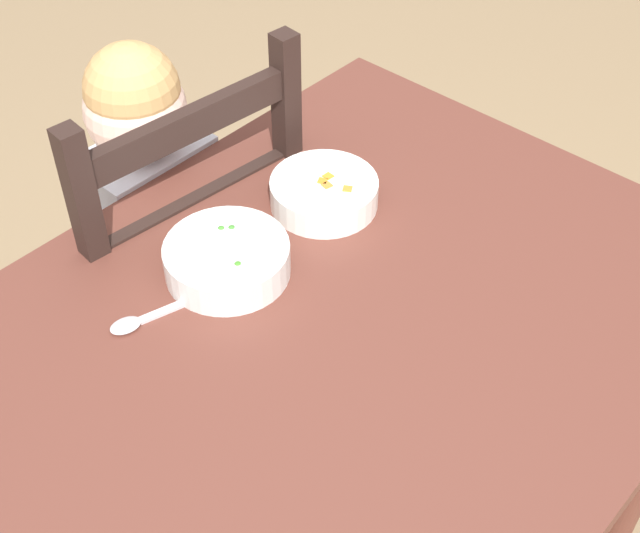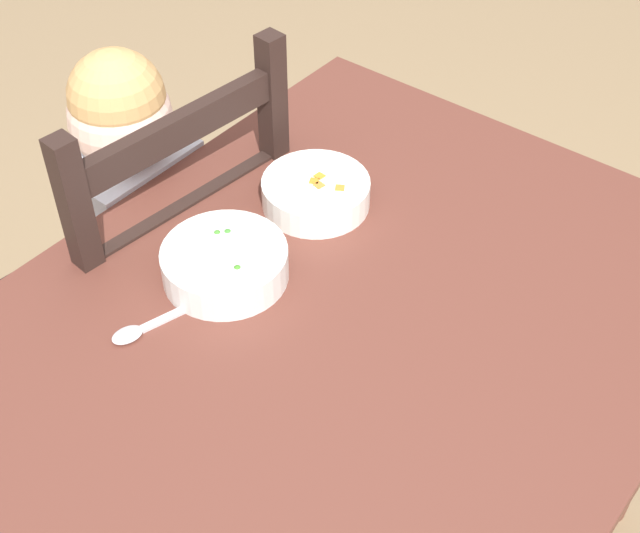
% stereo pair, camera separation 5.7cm
% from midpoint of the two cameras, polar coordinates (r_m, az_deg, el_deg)
% --- Properties ---
extents(dining_table, '(1.16, 0.86, 0.75)m').
position_cam_midpoint_polar(dining_table, '(1.28, 1.73, -7.63)').
color(dining_table, brown).
rests_on(dining_table, ground).
extents(dining_chair, '(0.46, 0.46, 0.97)m').
position_cam_midpoint_polar(dining_chair, '(1.69, -8.82, -1.11)').
color(dining_chair, black).
rests_on(dining_chair, ground).
extents(child_figure, '(0.32, 0.31, 0.95)m').
position_cam_midpoint_polar(child_figure, '(1.58, -9.23, 3.31)').
color(child_figure, silver).
rests_on(child_figure, ground).
extents(bowl_of_peas, '(0.18, 0.18, 0.05)m').
position_cam_midpoint_polar(bowl_of_peas, '(1.26, -4.79, 0.49)').
color(bowl_of_peas, white).
rests_on(bowl_of_peas, dining_table).
extents(bowl_of_carrots, '(0.17, 0.17, 0.05)m').
position_cam_midpoint_polar(bowl_of_carrots, '(1.37, 1.46, 4.84)').
color(bowl_of_carrots, white).
rests_on(bowl_of_carrots, dining_table).
extents(spoon, '(0.14, 0.06, 0.01)m').
position_cam_midpoint_polar(spoon, '(1.22, -10.37, -3.50)').
color(spoon, silver).
rests_on(spoon, dining_table).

